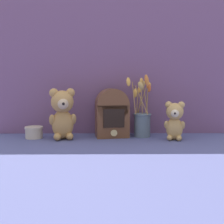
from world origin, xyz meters
TOP-DOWN VIEW (x-y plane):
  - ground_plane at (0.00, 0.00)m, footprint 4.00×4.00m
  - backdrop_wall at (0.00, 0.17)m, footprint 1.28×0.02m
  - teddy_bear_large at (-0.25, 0.01)m, footprint 0.14×0.13m
  - teddy_bear_medium at (0.31, -0.02)m, footprint 0.11×0.10m
  - flower_vase at (0.16, 0.06)m, footprint 0.14×0.18m
  - vintage_radio at (0.00, 0.06)m, footprint 0.18×0.14m
  - decorative_tin_tall at (-0.40, 0.03)m, footprint 0.09×0.09m

SIDE VIEW (x-z plane):
  - ground_plane at x=0.00m, z-range 0.00..0.00m
  - decorative_tin_tall at x=-0.40m, z-range 0.00..0.06m
  - teddy_bear_medium at x=0.31m, z-range 0.00..0.20m
  - flower_vase at x=0.16m, z-range -0.06..0.27m
  - vintage_radio at x=0.00m, z-range 0.00..0.25m
  - teddy_bear_large at x=-0.25m, z-range 0.01..0.26m
  - backdrop_wall at x=0.00m, z-range 0.00..0.76m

